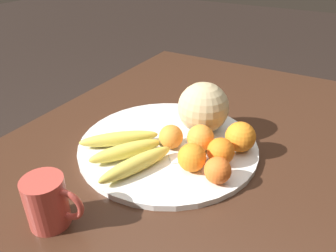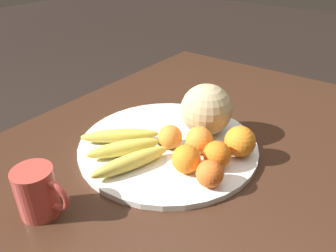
# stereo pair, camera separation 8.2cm
# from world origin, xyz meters

# --- Properties ---
(kitchen_table) EXTENTS (1.34, 0.89, 0.72)m
(kitchen_table) POSITION_xyz_m (0.00, 0.00, 0.62)
(kitchen_table) COLOR #3D2316
(kitchen_table) RESTS_ON ground_plane
(fruit_bowl) EXTENTS (0.46, 0.46, 0.01)m
(fruit_bowl) POSITION_xyz_m (0.03, -0.03, 0.73)
(fruit_bowl) COLOR white
(fruit_bowl) RESTS_ON kitchen_table
(melon) EXTENTS (0.14, 0.14, 0.14)m
(melon) POSITION_xyz_m (-0.07, 0.02, 0.80)
(melon) COLOR tan
(melon) RESTS_ON fruit_bowl
(banana_bunch) EXTENTS (0.24, 0.23, 0.04)m
(banana_bunch) POSITION_xyz_m (0.13, -0.08, 0.75)
(banana_bunch) COLOR brown
(banana_bunch) RESTS_ON fruit_bowl
(orange_front_left) EXTENTS (0.07, 0.07, 0.07)m
(orange_front_left) POSITION_xyz_m (0.02, 0.06, 0.77)
(orange_front_left) COLOR orange
(orange_front_left) RESTS_ON fruit_bowl
(orange_front_right) EXTENTS (0.07, 0.07, 0.07)m
(orange_front_right) POSITION_xyz_m (0.10, 0.07, 0.77)
(orange_front_right) COLOR orange
(orange_front_right) RESTS_ON fruit_bowl
(orange_mid_center) EXTENTS (0.07, 0.07, 0.07)m
(orange_mid_center) POSITION_xyz_m (-0.03, 0.14, 0.77)
(orange_mid_center) COLOR orange
(orange_mid_center) RESTS_ON fruit_bowl
(orange_back_left) EXTENTS (0.06, 0.06, 0.06)m
(orange_back_left) POSITION_xyz_m (0.11, 0.14, 0.76)
(orange_back_left) COLOR orange
(orange_back_left) RESTS_ON fruit_bowl
(orange_back_right) EXTENTS (0.06, 0.06, 0.06)m
(orange_back_right) POSITION_xyz_m (0.04, 0.12, 0.76)
(orange_back_right) COLOR orange
(orange_back_right) RESTS_ON fruit_bowl
(orange_top_small) EXTENTS (0.06, 0.06, 0.06)m
(orange_top_small) POSITION_xyz_m (0.04, -0.01, 0.76)
(orange_top_small) COLOR orange
(orange_top_small) RESTS_ON fruit_bowl
(produce_tag) EXTENTS (0.09, 0.09, 0.00)m
(produce_tag) POSITION_xyz_m (0.06, 0.05, 0.73)
(produce_tag) COLOR white
(produce_tag) RESTS_ON fruit_bowl
(ceramic_mug) EXTENTS (0.08, 0.12, 0.10)m
(ceramic_mug) POSITION_xyz_m (0.36, -0.09, 0.77)
(ceramic_mug) COLOR #B74238
(ceramic_mug) RESTS_ON kitchen_table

